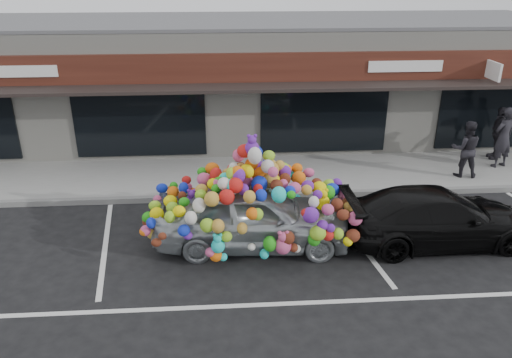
{
  "coord_description": "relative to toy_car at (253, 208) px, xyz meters",
  "views": [
    {
      "loc": [
        -0.34,
        -10.25,
        6.15
      ],
      "look_at": [
        0.47,
        1.4,
        1.09
      ],
      "focal_mm": 35.0,
      "sensor_mm": 36.0,
      "label": 1
    }
  ],
  "objects": [
    {
      "name": "pedestrian_a",
      "position": [
        8.16,
        4.03,
        0.16
      ],
      "size": [
        0.83,
        0.68,
        1.95
      ],
      "primitive_type": "imported",
      "rotation": [
        0.0,
        0.0,
        3.48
      ],
      "color": "#25242A",
      "rests_on": "sidewalk"
    },
    {
      "name": "kerb",
      "position": [
        -0.3,
        2.47,
        -0.88
      ],
      "size": [
        26.0,
        0.18,
        0.16
      ],
      "primitive_type": "cube",
      "color": "slate",
      "rests_on": "ground"
    },
    {
      "name": "parking_stripe_mid",
      "position": [
        2.5,
        0.17,
        -0.96
      ],
      "size": [
        0.73,
        4.37,
        0.01
      ],
      "primitive_type": "cube",
      "rotation": [
        0.0,
        0.0,
        0.14
      ],
      "color": "silver",
      "rests_on": "ground"
    },
    {
      "name": "pedestrian_c",
      "position": [
        8.39,
        4.75,
        0.07
      ],
      "size": [
        1.09,
        0.6,
        1.76
      ],
      "primitive_type": "imported",
      "rotation": [
        0.0,
        0.0,
        4.54
      ],
      "color": "black",
      "rests_on": "sidewalk"
    },
    {
      "name": "shop_building",
      "position": [
        -0.3,
        8.41,
        1.2
      ],
      "size": [
        24.0,
        7.2,
        4.31
      ],
      "color": "beige",
      "rests_on": "ground"
    },
    {
      "name": "toy_car",
      "position": [
        0.0,
        0.0,
        0.0
      ],
      "size": [
        3.29,
        4.95,
        2.83
      ],
      "rotation": [
        0.0,
        0.0,
        1.52
      ],
      "color": "#ABB3B6",
      "rests_on": "ground"
    },
    {
      "name": "parking_stripe_left",
      "position": [
        -3.5,
        0.17,
        -0.96
      ],
      "size": [
        0.73,
        4.37,
        0.01
      ],
      "primitive_type": "cube",
      "rotation": [
        0.0,
        0.0,
        0.14
      ],
      "color": "silver",
      "rests_on": "ground"
    },
    {
      "name": "ground",
      "position": [
        -0.3,
        -0.03,
        -0.96
      ],
      "size": [
        90.0,
        90.0,
        0.0
      ],
      "primitive_type": "plane",
      "color": "black",
      "rests_on": "ground"
    },
    {
      "name": "pedestrian_b",
      "position": [
        6.64,
        3.37,
        0.06
      ],
      "size": [
        0.97,
        0.82,
        1.74
      ],
      "primitive_type": "imported",
      "rotation": [
        0.0,
        0.0,
        2.93
      ],
      "color": "black",
      "rests_on": "sidewalk"
    },
    {
      "name": "black_sedan",
      "position": [
        4.35,
        -0.19,
        -0.3
      ],
      "size": [
        1.99,
        4.6,
        1.32
      ],
      "primitive_type": "imported",
      "rotation": [
        0.0,
        0.0,
        1.6
      ],
      "color": "black",
      "rests_on": "ground"
    },
    {
      "name": "sidewalk",
      "position": [
        -0.3,
        3.97,
        -0.88
      ],
      "size": [
        26.0,
        3.0,
        0.15
      ],
      "primitive_type": "cube",
      "color": "gray",
      "rests_on": "ground"
    },
    {
      "name": "lane_line",
      "position": [
        1.7,
        -2.33,
        -0.96
      ],
      "size": [
        14.0,
        0.12,
        0.01
      ],
      "primitive_type": "cube",
      "color": "silver",
      "rests_on": "ground"
    }
  ]
}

